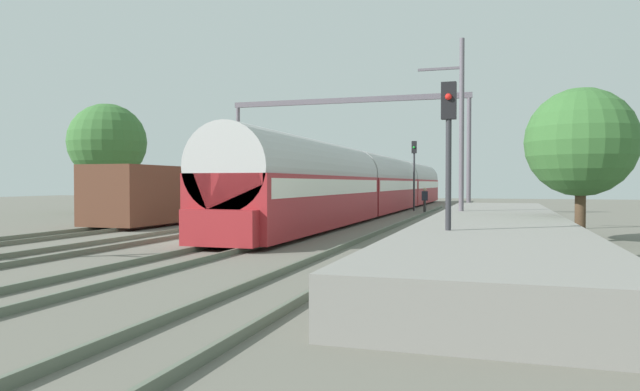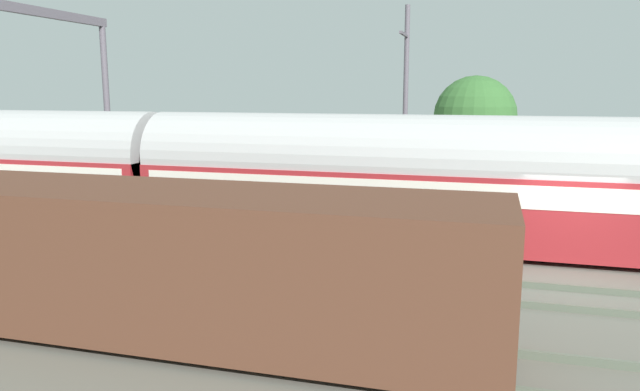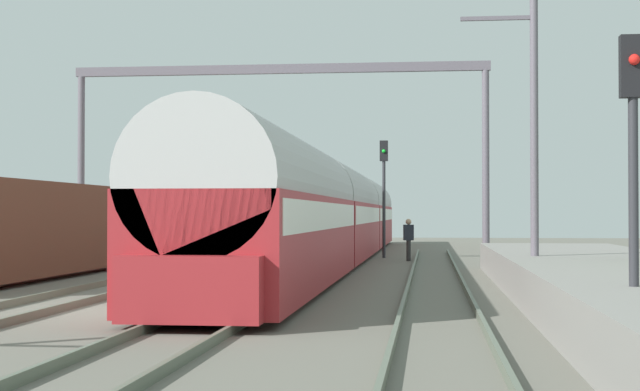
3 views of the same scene
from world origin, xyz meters
The scene contains 12 objects.
ground centered at (0.00, 0.00, 0.00)m, with size 120.00×120.00×0.00m, color #656359.
track_west centered at (-2.03, 0.00, 0.08)m, with size 1.51×60.00×0.16m.
track_east centered at (2.03, 0.00, 0.08)m, with size 1.51×60.00×0.16m.
track_far_east centered at (6.10, 0.00, 0.08)m, with size 1.52×60.00×0.16m.
platform centered at (9.92, 2.00, 0.45)m, with size 4.40×28.00×0.90m.
passenger_train centered at (2.03, 21.11, 1.97)m, with size 2.93×49.20×3.82m.
freight_car centered at (-6.10, 8.11, 1.47)m, with size 2.80×13.00×2.70m.
person_crossing centered at (5.08, 21.05, 1.03)m, with size 0.44×0.31×1.73m.
railway_signal_near centered at (8.83, -4.56, 2.92)m, with size 0.36×0.30×4.51m.
railway_signal_far centered at (3.95, 23.81, 3.29)m, with size 0.36×0.30×5.15m.
catenary_gantry centered at (0.00, 19.19, 5.91)m, with size 16.61×0.28×7.86m.
catenary_pole_east_mid centered at (8.46, 5.52, 4.15)m, with size 1.90×0.20×8.00m.
Camera 3 is at (5.91, -18.94, 1.94)m, focal length 54.75 mm.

